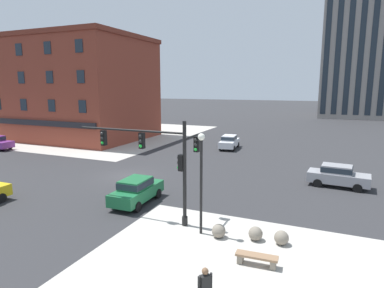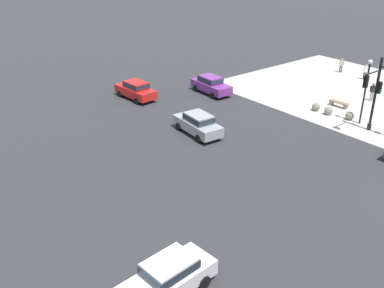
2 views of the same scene
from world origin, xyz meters
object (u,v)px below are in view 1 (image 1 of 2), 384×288
object	(u,v)px
bollard_sphere_curb_a	(219,231)
bollard_sphere_curb_c	(281,238)
traffic_signal_main	(163,157)
street_lamp_corner_near	(201,172)
bollard_sphere_curb_b	(256,234)
car_main_southbound_near	(229,141)
pedestrian_at_curb	(205,288)
car_parked_curb	(137,190)
car_main_southbound_far	(338,175)
bench_near_signal	(257,258)

from	to	relation	value
bollard_sphere_curb_a	bollard_sphere_curb_c	world-z (taller)	same
traffic_signal_main	street_lamp_corner_near	bearing A→B (deg)	-17.46
bollard_sphere_curb_a	bollard_sphere_curb_b	bearing A→B (deg)	13.78
bollard_sphere_curb_b	street_lamp_corner_near	xyz separation A→B (m)	(-2.79, -0.37, 2.98)
car_main_southbound_near	pedestrian_at_curb	bearing A→B (deg)	-74.83
pedestrian_at_curb	street_lamp_corner_near	distance (m)	6.60
bollard_sphere_curb_c	pedestrian_at_curb	size ratio (longest dim) A/B	0.41
bollard_sphere_curb_a	car_parked_curb	world-z (taller)	car_parked_curb
pedestrian_at_curb	car_parked_curb	world-z (taller)	pedestrian_at_curb
bollard_sphere_curb_c	car_main_southbound_near	distance (m)	24.74
bollard_sphere_curb_b	car_main_southbound_far	bearing A→B (deg)	71.20
bollard_sphere_curb_b	pedestrian_at_curb	world-z (taller)	pedestrian_at_curb
traffic_signal_main	bollard_sphere_curb_a	bearing A→B (deg)	-13.81
traffic_signal_main	car_main_southbound_far	xyz separation A→B (m)	(9.22, 10.84, -2.78)
bollard_sphere_curb_c	street_lamp_corner_near	size ratio (longest dim) A/B	0.13
street_lamp_corner_near	car_main_southbound_near	distance (m)	24.00
bollard_sphere_curb_c	pedestrian_at_curb	distance (m)	6.35
traffic_signal_main	car_main_southbound_near	distance (m)	22.79
car_parked_curb	bollard_sphere_curb_a	bearing A→B (deg)	-21.73
car_main_southbound_near	car_parked_curb	world-z (taller)	same
bollard_sphere_curb_a	street_lamp_corner_near	world-z (taller)	street_lamp_corner_near
bollard_sphere_curb_c	car_main_southbound_far	distance (m)	11.56
bollard_sphere_curb_a	bollard_sphere_curb_c	xyz separation A→B (m)	(3.05, 0.48, 0.00)
traffic_signal_main	car_main_southbound_far	distance (m)	14.50
traffic_signal_main	bench_near_signal	bearing A→B (deg)	-24.94
bollard_sphere_curb_b	car_parked_curb	xyz separation A→B (m)	(-8.34, 2.17, 0.57)
car_main_southbound_far	traffic_signal_main	bearing A→B (deg)	-130.38
bollard_sphere_curb_b	car_main_southbound_far	distance (m)	11.94
street_lamp_corner_near	car_parked_curb	size ratio (longest dim) A/B	1.19
pedestrian_at_curb	car_main_southbound_far	bearing A→B (deg)	76.27
bollard_sphere_curb_a	bollard_sphere_curb_c	size ratio (longest dim) A/B	1.00
bollard_sphere_curb_a	car_parked_curb	size ratio (longest dim) A/B	0.16
bollard_sphere_curb_b	pedestrian_at_curb	size ratio (longest dim) A/B	0.41
bollard_sphere_curb_c	bench_near_signal	world-z (taller)	bollard_sphere_curb_c
bollard_sphere_curb_a	car_parked_curb	bearing A→B (deg)	158.27
bollard_sphere_curb_c	pedestrian_at_curb	bearing A→B (deg)	-105.17
bollard_sphere_curb_a	bench_near_signal	distance (m)	3.00
pedestrian_at_curb	street_lamp_corner_near	world-z (taller)	street_lamp_corner_near
bollard_sphere_curb_b	pedestrian_at_curb	xyz separation A→B (m)	(-0.40, -6.06, 0.63)
traffic_signal_main	bollard_sphere_curb_c	xyz separation A→B (m)	(6.64, -0.41, -3.35)
bollard_sphere_curb_a	car_main_southbound_far	world-z (taller)	car_main_southbound_far
bench_near_signal	pedestrian_at_curb	bearing A→B (deg)	-104.18
bollard_sphere_curb_a	bench_near_signal	xyz separation A→B (m)	(2.34, -1.88, -0.03)
traffic_signal_main	bench_near_signal	world-z (taller)	traffic_signal_main
bollard_sphere_curb_a	pedestrian_at_curb	bearing A→B (deg)	-76.07
bollard_sphere_curb_c	pedestrian_at_curb	world-z (taller)	pedestrian_at_curb
bollard_sphere_curb_c	car_main_southbound_near	xyz separation A→B (m)	(-9.50, 22.84, 0.57)
bollard_sphere_curb_b	car_main_southbound_near	bearing A→B (deg)	109.81
car_main_southbound_near	car_parked_curb	size ratio (longest dim) A/B	1.02
bench_near_signal	street_lamp_corner_near	distance (m)	4.90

